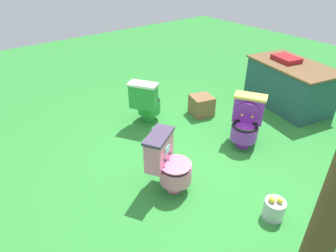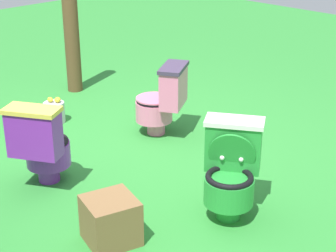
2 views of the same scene
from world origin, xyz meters
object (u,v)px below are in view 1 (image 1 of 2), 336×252
toilet_green (146,102)px  small_crate (201,105)px  toilet_pink (168,163)px  toilet_purple (246,121)px  vendor_table (290,85)px  lemon_bucket (274,209)px

toilet_green → small_crate: toilet_green is taller
toilet_pink → toilet_purple: size_ratio=1.00×
vendor_table → small_crate: size_ratio=4.68×
toilet_green → small_crate: bearing=36.0°
toilet_green → lemon_bucket: (2.45, -0.09, -0.26)m
toilet_pink → vendor_table: (-0.36, 3.00, 0.02)m
vendor_table → lemon_bucket: bearing=-59.9°
small_crate → vendor_table: bearing=64.1°
toilet_purple → lemon_bucket: size_ratio=2.63×
toilet_green → lemon_bucket: bearing=-34.5°
toilet_pink → toilet_purple: same height
small_crate → lemon_bucket: bearing=-24.9°
vendor_table → toilet_green: bearing=-114.4°
toilet_purple → vendor_table: 1.60m
toilet_pink → small_crate: bearing=-176.1°
toilet_pink → lemon_bucket: bearing=89.2°
toilet_green → vendor_table: 2.54m
vendor_table → toilet_purple: bearing=-78.5°
lemon_bucket → small_crate: bearing=155.1°
toilet_purple → lemon_bucket: (1.08, -0.84, -0.26)m
toilet_pink → small_crate: toilet_pink is taller
vendor_table → small_crate: (-0.70, -1.44, -0.23)m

